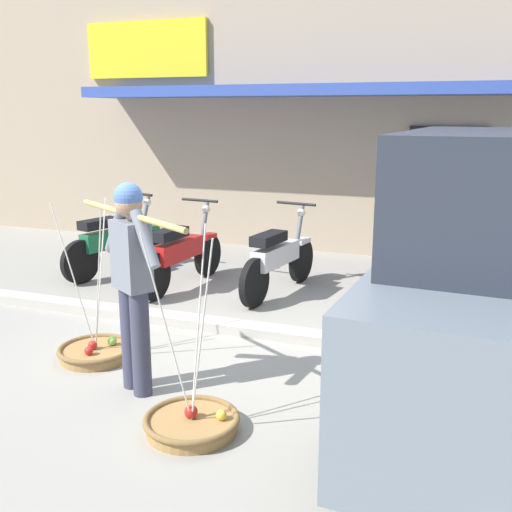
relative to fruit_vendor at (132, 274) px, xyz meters
name	(u,v)px	position (x,y,z in m)	size (l,w,h in m)	color
ground_plane	(204,357)	(0.22, 0.80, -0.98)	(90.00, 90.00, 0.00)	gray
sidewalk_curb	(233,327)	(0.22, 1.50, -0.93)	(20.00, 0.24, 0.10)	#AEA89C
fruit_vendor	(132,274)	(0.00, 0.00, 0.00)	(1.42, 0.90, 1.70)	#38384C
fruit_basket_left_side	(192,422)	(0.70, -0.43, -0.91)	(0.69, 0.69, 1.45)	#9E7542
fruit_basket_right_side	(96,351)	(-0.70, 0.43, -0.91)	(0.69, 0.69, 1.45)	#9E7542
motorcycle_nearest_shop	(115,242)	(-2.17, 3.01, -0.52)	(0.68, 1.77, 1.09)	black
motorcycle_second_in_row	(181,253)	(-1.00, 2.73, -0.52)	(0.54, 1.82, 1.09)	black
motorcycle_third_in_row	(278,259)	(0.25, 2.90, -0.52)	(0.54, 1.81, 1.09)	black
storefront_building	(350,117)	(0.07, 7.81, 1.12)	(13.00, 6.00, 4.20)	tan
wooden_crate	(392,276)	(1.53, 3.64, -0.82)	(0.44, 0.36, 0.32)	olive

